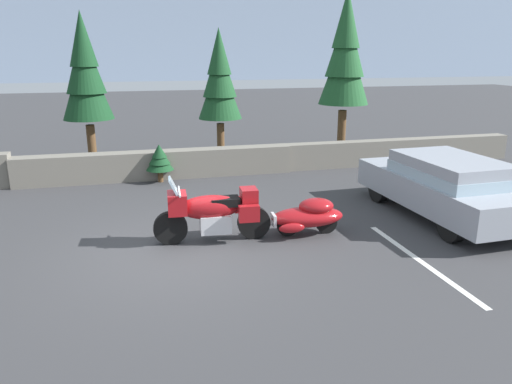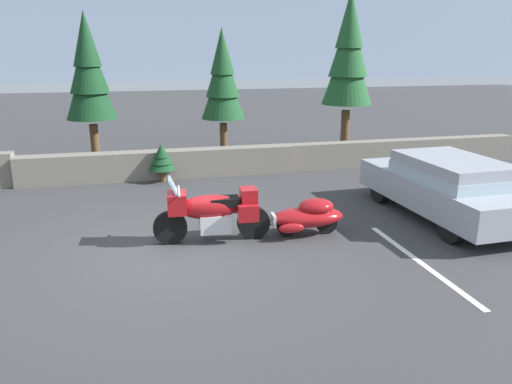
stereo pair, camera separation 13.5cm
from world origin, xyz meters
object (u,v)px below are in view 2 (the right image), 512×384
Objects in this scene: pine_tree_far_right at (222,79)px; pine_tree_tall at (349,54)px; sedan_at_right_edge at (446,185)px; pine_tree_secondary at (88,72)px; touring_motorcycle at (212,211)px; car_shaped_trailer at (308,216)px.

pine_tree_tall is at bearing -5.66° from pine_tree_far_right.
pine_tree_tall is at bearing 85.42° from sedan_at_right_edge.
pine_tree_tall is 4.40m from pine_tree_far_right.
sedan_at_right_edge is 7.43m from pine_tree_tall.
pine_tree_tall is 8.55m from pine_tree_secondary.
touring_motorcycle is at bearing -69.71° from pine_tree_secondary.
sedan_at_right_edge is at bearing -62.76° from pine_tree_far_right.
sedan_at_right_edge is at bearing 4.64° from car_shaped_trailer.
sedan_at_right_edge is 0.94× the size of pine_tree_secondary.
car_shaped_trailer is 9.10m from pine_tree_secondary.
pine_tree_secondary reaches higher than sedan_at_right_edge.
car_shaped_trailer is at bearing -3.44° from touring_motorcycle.
pine_tree_secondary is at bearing 138.32° from sedan_at_right_edge.
pine_tree_far_right is (-4.30, 0.43, -0.80)m from pine_tree_tall.
pine_tree_far_right is at bearing 93.11° from car_shaped_trailer.
pine_tree_tall reaches higher than pine_tree_secondary.
pine_tree_tall reaches higher than pine_tree_far_right.
sedan_at_right_edge is (5.30, 0.15, 0.15)m from touring_motorcycle.
sedan_at_right_edge is 0.80× the size of pine_tree_tall.
sedan_at_right_edge is 8.43m from pine_tree_far_right.
car_shaped_trailer is at bearing -86.89° from pine_tree_far_right.
car_shaped_trailer is 0.39× the size of pine_tree_tall.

